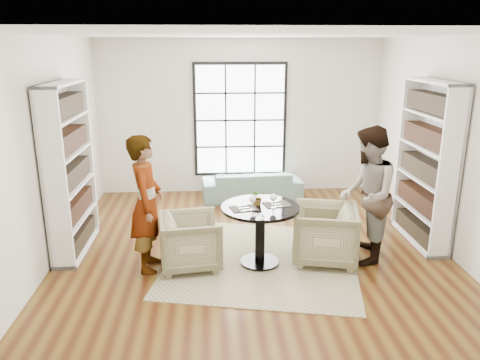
{
  "coord_description": "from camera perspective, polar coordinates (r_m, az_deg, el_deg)",
  "views": [
    {
      "loc": [
        -0.59,
        -6.13,
        2.89
      ],
      "look_at": [
        -0.17,
        0.4,
        0.97
      ],
      "focal_mm": 35.0,
      "sensor_mm": 36.0,
      "label": 1
    }
  ],
  "objects": [
    {
      "name": "ground",
      "position": [
        6.8,
        1.65,
        -8.82
      ],
      "size": [
        6.0,
        6.0,
        0.0
      ],
      "primitive_type": "plane",
      "color": "brown"
    },
    {
      "name": "room_shell",
      "position": [
        6.9,
        1.32,
        2.61
      ],
      "size": [
        6.0,
        6.01,
        6.0
      ],
      "color": "silver",
      "rests_on": "ground"
    },
    {
      "name": "rug",
      "position": [
        6.58,
        2.66,
        -9.69
      ],
      "size": [
        3.0,
        3.0,
        0.01
      ],
      "primitive_type": "cube",
      "rotation": [
        0.0,
        0.0,
        -0.2
      ],
      "color": "tan",
      "rests_on": "ground"
    },
    {
      "name": "pedestal_table",
      "position": [
        6.25,
        2.47,
        -5.21
      ],
      "size": [
        1.04,
        1.04,
        0.83
      ],
      "rotation": [
        0.0,
        0.0,
        0.22
      ],
      "color": "black",
      "rests_on": "ground"
    },
    {
      "name": "sofa",
      "position": [
        9.01,
        1.46,
        -0.59
      ],
      "size": [
        1.92,
        0.85,
        0.55
      ],
      "primitive_type": "imported",
      "rotation": [
        0.0,
        0.0,
        3.21
      ],
      "color": "gray",
      "rests_on": "ground"
    },
    {
      "name": "armchair_left",
      "position": [
        6.3,
        -6.04,
        -7.44
      ],
      "size": [
        0.89,
        0.87,
        0.72
      ],
      "primitive_type": "imported",
      "rotation": [
        0.0,
        0.0,
        1.7
      ],
      "color": "tan",
      "rests_on": "ground"
    },
    {
      "name": "armchair_right",
      "position": [
        6.51,
        10.25,
        -6.51
      ],
      "size": [
        1.02,
        1.01,
        0.78
      ],
      "primitive_type": "imported",
      "rotation": [
        0.0,
        0.0,
        -1.79
      ],
      "color": "tan",
      "rests_on": "ground"
    },
    {
      "name": "person_left",
      "position": [
        6.15,
        -11.32,
        -2.86
      ],
      "size": [
        0.43,
        0.66,
        1.8
      ],
      "primitive_type": "imported",
      "rotation": [
        0.0,
        0.0,
        1.57
      ],
      "color": "gray",
      "rests_on": "ground"
    },
    {
      "name": "person_right",
      "position": [
        6.48,
        15.22,
        -1.84
      ],
      "size": [
        0.95,
        1.08,
        1.87
      ],
      "primitive_type": "imported",
      "rotation": [
        0.0,
        0.0,
        -1.88
      ],
      "color": "gray",
      "rests_on": "ground"
    },
    {
      "name": "placemat_left",
      "position": [
        6.08,
        0.46,
        -3.49
      ],
      "size": [
        0.39,
        0.33,
        0.01
      ],
      "primitive_type": "cube",
      "rotation": [
        0.0,
        0.0,
        0.22
      ],
      "color": "#282523",
      "rests_on": "pedestal_table"
    },
    {
      "name": "placemat_right",
      "position": [
        6.25,
        4.51,
        -2.98
      ],
      "size": [
        0.39,
        0.33,
        0.01
      ],
      "primitive_type": "cube",
      "rotation": [
        0.0,
        0.0,
        0.22
      ],
      "color": "#282523",
      "rests_on": "pedestal_table"
    },
    {
      "name": "cutlery_left",
      "position": [
        6.08,
        0.46,
        -3.42
      ],
      "size": [
        0.19,
        0.25,
        0.01
      ],
      "primitive_type": null,
      "rotation": [
        0.0,
        0.0,
        0.22
      ],
      "color": "silver",
      "rests_on": "placemat_left"
    },
    {
      "name": "cutlery_right",
      "position": [
        6.24,
        4.51,
        -2.92
      ],
      "size": [
        0.19,
        0.25,
        0.01
      ],
      "primitive_type": null,
      "rotation": [
        0.0,
        0.0,
        0.22
      ],
      "color": "silver",
      "rests_on": "placemat_right"
    },
    {
      "name": "wine_glass_left",
      "position": [
        6.0,
        1.56,
        -2.42
      ],
      "size": [
        0.09,
        0.09,
        0.19
      ],
      "color": "silver",
      "rests_on": "pedestal_table"
    },
    {
      "name": "wine_glass_right",
      "position": [
        6.07,
        4.1,
        -2.19
      ],
      "size": [
        0.09,
        0.09,
        0.2
      ],
      "color": "silver",
      "rests_on": "pedestal_table"
    },
    {
      "name": "flower_centerpiece",
      "position": [
        6.18,
        2.18,
        -2.14
      ],
      "size": [
        0.23,
        0.21,
        0.21
      ],
      "primitive_type": "imported",
      "rotation": [
        0.0,
        0.0,
        0.27
      ],
      "color": "gray",
      "rests_on": "pedestal_table"
    }
  ]
}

